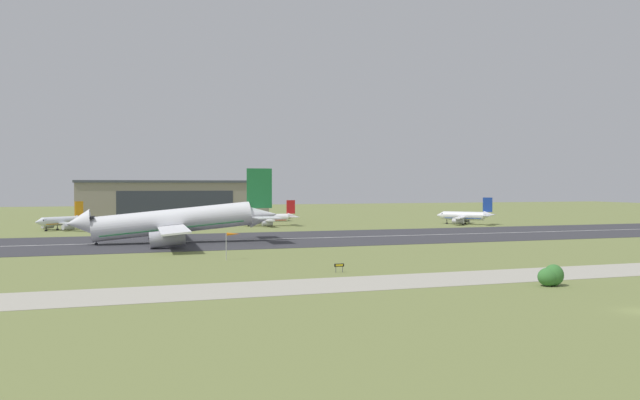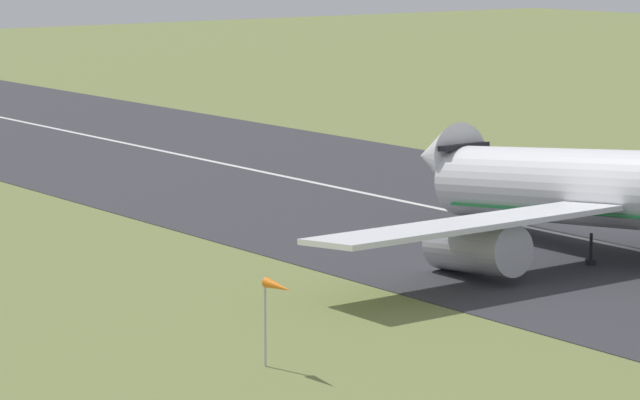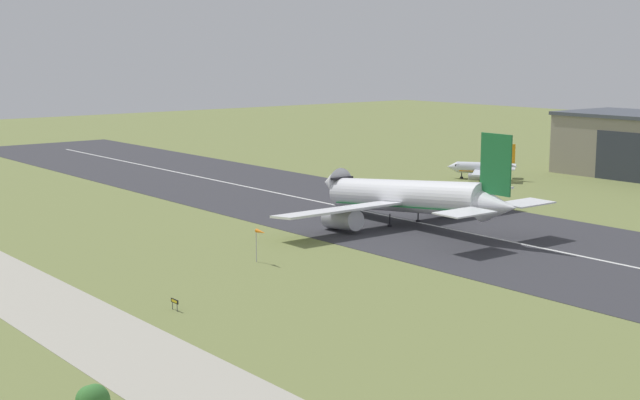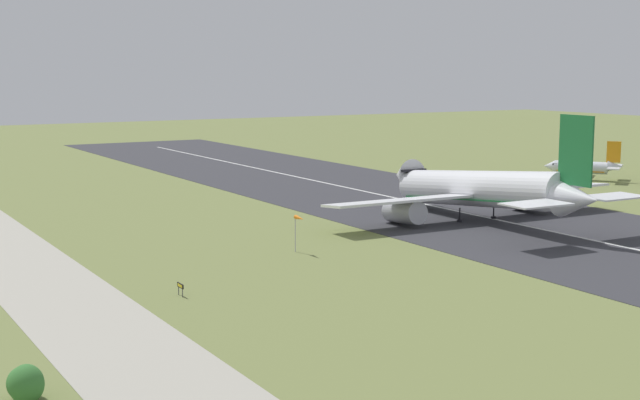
{
  "view_description": "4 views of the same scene",
  "coord_description": "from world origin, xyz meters",
  "px_view_note": "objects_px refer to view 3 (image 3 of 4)",
  "views": [
    {
      "loc": [
        -55.89,
        -55.7,
        14.29
      ],
      "look_at": [
        -16.25,
        68.13,
        11.25
      ],
      "focal_mm": 35.0,
      "sensor_mm": 36.0,
      "label": 1
    },
    {
      "loc": [
        31.58,
        14.71,
        24.15
      ],
      "look_at": [
        -38.77,
        68.7,
        8.81
      ],
      "focal_mm": 85.0,
      "sensor_mm": 36.0,
      "label": 2
    },
    {
      "loc": [
        73.31,
        -13.27,
        32.17
      ],
      "look_at": [
        -29.72,
        70.12,
        9.86
      ],
      "focal_mm": 50.0,
      "sensor_mm": 36.0,
      "label": 3
    },
    {
      "loc": [
        69.71,
        4.73,
        25.18
      ],
      "look_at": [
        -27.84,
        61.95,
        8.51
      ],
      "focal_mm": 50.0,
      "sensor_mm": 36.0,
      "label": 4
    }
  ],
  "objects_px": {
    "airplane_parked_centre": "(482,168)",
    "windsock_pole": "(261,233)",
    "airplane_landing": "(407,197)",
    "runway_sign": "(175,302)"
  },
  "relations": [
    {
      "from": "airplane_parked_centre",
      "to": "windsock_pole",
      "type": "height_order",
      "value": "airplane_parked_centre"
    },
    {
      "from": "airplane_parked_centre",
      "to": "windsock_pole",
      "type": "bearing_deg",
      "value": -67.9
    },
    {
      "from": "airplane_landing",
      "to": "windsock_pole",
      "type": "relative_size",
      "value": 10.67
    },
    {
      "from": "airplane_landing",
      "to": "windsock_pole",
      "type": "height_order",
      "value": "airplane_landing"
    },
    {
      "from": "airplane_landing",
      "to": "airplane_parked_centre",
      "type": "relative_size",
      "value": 2.83
    },
    {
      "from": "airplane_landing",
      "to": "runway_sign",
      "type": "xyz_separation_m",
      "value": [
        21.39,
        -61.53,
        -4.12
      ]
    },
    {
      "from": "airplane_landing",
      "to": "runway_sign",
      "type": "distance_m",
      "value": 65.27
    },
    {
      "from": "windsock_pole",
      "to": "airplane_landing",
      "type": "bearing_deg",
      "value": 101.35
    },
    {
      "from": "airplane_landing",
      "to": "windsock_pole",
      "type": "bearing_deg",
      "value": -78.65
    },
    {
      "from": "airplane_parked_centre",
      "to": "runway_sign",
      "type": "relative_size",
      "value": 11.83
    }
  ]
}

